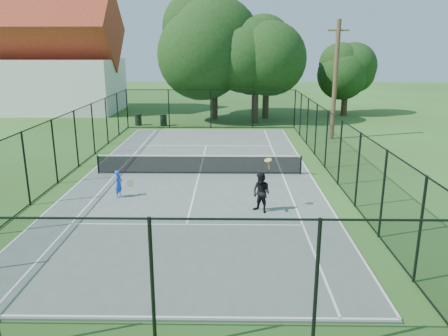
{
  "coord_description": "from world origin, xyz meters",
  "views": [
    {
      "loc": [
        1.54,
        -20.71,
        6.12
      ],
      "look_at": [
        1.27,
        -3.0,
        1.2
      ],
      "focal_mm": 35.0,
      "sensor_mm": 36.0,
      "label": 1
    }
  ],
  "objects_px": {
    "trash_bin_right": "(163,120)",
    "player_black": "(261,193)",
    "trash_bin_left": "(138,120)",
    "utility_pole": "(335,80)",
    "player_blue": "(119,184)",
    "tennis_net": "(199,164)"
  },
  "relations": [
    {
      "from": "tennis_net",
      "to": "player_blue",
      "type": "height_order",
      "value": "player_blue"
    },
    {
      "from": "trash_bin_right",
      "to": "utility_pole",
      "type": "height_order",
      "value": "utility_pole"
    },
    {
      "from": "tennis_net",
      "to": "trash_bin_left",
      "type": "distance_m",
      "value": 15.36
    },
    {
      "from": "utility_pole",
      "to": "player_black",
      "type": "bearing_deg",
      "value": -112.36
    },
    {
      "from": "trash_bin_left",
      "to": "trash_bin_right",
      "type": "distance_m",
      "value": 2.06
    },
    {
      "from": "utility_pole",
      "to": "trash_bin_left",
      "type": "bearing_deg",
      "value": 160.32
    },
    {
      "from": "trash_bin_right",
      "to": "player_black",
      "type": "bearing_deg",
      "value": -71.06
    },
    {
      "from": "utility_pole",
      "to": "player_black",
      "type": "xyz_separation_m",
      "value": [
        -5.81,
        -14.12,
        -3.17
      ]
    },
    {
      "from": "trash_bin_left",
      "to": "utility_pole",
      "type": "xyz_separation_m",
      "value": [
        14.44,
        -5.17,
        3.54
      ]
    },
    {
      "from": "tennis_net",
      "to": "trash_bin_left",
      "type": "xyz_separation_m",
      "value": [
        -5.92,
        14.17,
        -0.12
      ]
    },
    {
      "from": "player_blue",
      "to": "trash_bin_left",
      "type": "bearing_deg",
      "value": 99.11
    },
    {
      "from": "trash_bin_right",
      "to": "player_black",
      "type": "relative_size",
      "value": 0.45
    },
    {
      "from": "tennis_net",
      "to": "player_black",
      "type": "distance_m",
      "value": 5.8
    },
    {
      "from": "trash_bin_left",
      "to": "player_black",
      "type": "relative_size",
      "value": 0.45
    },
    {
      "from": "trash_bin_left",
      "to": "utility_pole",
      "type": "distance_m",
      "value": 15.74
    },
    {
      "from": "trash_bin_left",
      "to": "player_black",
      "type": "xyz_separation_m",
      "value": [
        8.64,
        -19.29,
        0.37
      ]
    },
    {
      "from": "player_blue",
      "to": "trash_bin_right",
      "type": "bearing_deg",
      "value": 92.52
    },
    {
      "from": "tennis_net",
      "to": "player_black",
      "type": "height_order",
      "value": "player_black"
    },
    {
      "from": "utility_pole",
      "to": "player_blue",
      "type": "relative_size",
      "value": 6.85
    },
    {
      "from": "trash_bin_right",
      "to": "player_blue",
      "type": "bearing_deg",
      "value": -87.48
    },
    {
      "from": "player_blue",
      "to": "player_black",
      "type": "xyz_separation_m",
      "value": [
        5.8,
        -1.63,
        0.2
      ]
    },
    {
      "from": "trash_bin_right",
      "to": "player_blue",
      "type": "relative_size",
      "value": 0.79
    }
  ]
}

